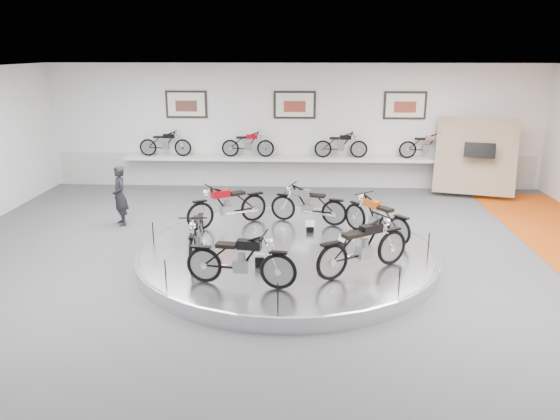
{
  "coord_description": "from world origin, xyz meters",
  "views": [
    {
      "loc": [
        0.38,
        -10.72,
        4.43
      ],
      "look_at": [
        -0.17,
        0.6,
        1.07
      ],
      "focal_mm": 35.0,
      "sensor_mm": 36.0,
      "label": 1
    }
  ],
  "objects_px": {
    "bike_a": "(377,217)",
    "visitor": "(120,196)",
    "bike_c": "(227,205)",
    "shelf": "(294,159)",
    "bike_e": "(241,259)",
    "bike_b": "(308,204)",
    "bike_f": "(363,245)",
    "display_platform": "(287,255)",
    "bike_d": "(196,234)"
  },
  "relations": [
    {
      "from": "display_platform",
      "to": "bike_a",
      "type": "height_order",
      "value": "bike_a"
    },
    {
      "from": "bike_a",
      "to": "bike_d",
      "type": "xyz_separation_m",
      "value": [
        -3.84,
        -1.35,
        -0.0
      ]
    },
    {
      "from": "shelf",
      "to": "bike_a",
      "type": "distance_m",
      "value": 5.93
    },
    {
      "from": "bike_b",
      "to": "visitor",
      "type": "xyz_separation_m",
      "value": [
        -4.87,
        0.56,
        -0.0
      ]
    },
    {
      "from": "display_platform",
      "to": "bike_b",
      "type": "bearing_deg",
      "value": 75.93
    },
    {
      "from": "bike_d",
      "to": "bike_f",
      "type": "relative_size",
      "value": 0.9
    },
    {
      "from": "display_platform",
      "to": "bike_c",
      "type": "height_order",
      "value": "bike_c"
    },
    {
      "from": "display_platform",
      "to": "bike_f",
      "type": "bearing_deg",
      "value": -39.33
    },
    {
      "from": "bike_f",
      "to": "display_platform",
      "type": "bearing_deg",
      "value": 106.47
    },
    {
      "from": "shelf",
      "to": "bike_f",
      "type": "distance_m",
      "value": 7.77
    },
    {
      "from": "shelf",
      "to": "bike_b",
      "type": "distance_m",
      "value": 4.61
    },
    {
      "from": "display_platform",
      "to": "bike_c",
      "type": "relative_size",
      "value": 3.6
    },
    {
      "from": "display_platform",
      "to": "bike_e",
      "type": "relative_size",
      "value": 3.67
    },
    {
      "from": "bike_d",
      "to": "bike_c",
      "type": "bearing_deg",
      "value": 166.37
    },
    {
      "from": "bike_a",
      "to": "visitor",
      "type": "bearing_deg",
      "value": 35.82
    },
    {
      "from": "bike_a",
      "to": "bike_c",
      "type": "distance_m",
      "value": 3.55
    },
    {
      "from": "bike_c",
      "to": "visitor",
      "type": "xyz_separation_m",
      "value": [
        -2.92,
        0.87,
        -0.04
      ]
    },
    {
      "from": "bike_c",
      "to": "visitor",
      "type": "bearing_deg",
      "value": -49.72
    },
    {
      "from": "shelf",
      "to": "bike_a",
      "type": "xyz_separation_m",
      "value": [
        1.99,
        -5.58,
        -0.21
      ]
    },
    {
      "from": "bike_e",
      "to": "bike_f",
      "type": "height_order",
      "value": "bike_f"
    },
    {
      "from": "bike_c",
      "to": "display_platform",
      "type": "bearing_deg",
      "value": 101.48
    },
    {
      "from": "bike_a",
      "to": "bike_b",
      "type": "xyz_separation_m",
      "value": [
        -1.54,
        1.0,
        -0.0
      ]
    },
    {
      "from": "visitor",
      "to": "bike_b",
      "type": "bearing_deg",
      "value": 49.98
    },
    {
      "from": "display_platform",
      "to": "shelf",
      "type": "distance_m",
      "value": 6.46
    },
    {
      "from": "bike_b",
      "to": "display_platform",
      "type": "bearing_deg",
      "value": 93.27
    },
    {
      "from": "shelf",
      "to": "bike_e",
      "type": "distance_m",
      "value": 8.4
    },
    {
      "from": "bike_a",
      "to": "bike_f",
      "type": "bearing_deg",
      "value": 125.76
    },
    {
      "from": "bike_f",
      "to": "bike_e",
      "type": "bearing_deg",
      "value": 163.96
    },
    {
      "from": "bike_a",
      "to": "visitor",
      "type": "height_order",
      "value": "visitor"
    },
    {
      "from": "bike_a",
      "to": "bike_e",
      "type": "height_order",
      "value": "bike_e"
    },
    {
      "from": "bike_e",
      "to": "bike_d",
      "type": "bearing_deg",
      "value": 136.74
    },
    {
      "from": "bike_d",
      "to": "bike_f",
      "type": "height_order",
      "value": "bike_f"
    },
    {
      "from": "bike_b",
      "to": "bike_c",
      "type": "height_order",
      "value": "bike_c"
    },
    {
      "from": "bike_e",
      "to": "shelf",
      "type": "bearing_deg",
      "value": 94.49
    },
    {
      "from": "bike_b",
      "to": "bike_a",
      "type": "bearing_deg",
      "value": 164.44
    },
    {
      "from": "display_platform",
      "to": "bike_e",
      "type": "xyz_separation_m",
      "value": [
        -0.76,
        -1.96,
        0.66
      ]
    },
    {
      "from": "display_platform",
      "to": "bike_d",
      "type": "xyz_separation_m",
      "value": [
        -1.84,
        -0.53,
        0.64
      ]
    },
    {
      "from": "bike_c",
      "to": "bike_b",
      "type": "bearing_deg",
      "value": 155.68
    },
    {
      "from": "display_platform",
      "to": "bike_f",
      "type": "height_order",
      "value": "bike_f"
    },
    {
      "from": "display_platform",
      "to": "bike_d",
      "type": "relative_size",
      "value": 3.88
    },
    {
      "from": "bike_d",
      "to": "bike_e",
      "type": "bearing_deg",
      "value": 33.13
    },
    {
      "from": "bike_b",
      "to": "bike_c",
      "type": "bearing_deg",
      "value": 26.2
    },
    {
      "from": "bike_e",
      "to": "visitor",
      "type": "bearing_deg",
      "value": 139.75
    },
    {
      "from": "display_platform",
      "to": "bike_d",
      "type": "height_order",
      "value": "bike_d"
    },
    {
      "from": "visitor",
      "to": "bike_e",
      "type": "bearing_deg",
      "value": 6.64
    },
    {
      "from": "bike_c",
      "to": "bike_a",
      "type": "bearing_deg",
      "value": 135.59
    },
    {
      "from": "bike_a",
      "to": "bike_f",
      "type": "xyz_separation_m",
      "value": [
        -0.5,
        -2.04,
        0.05
      ]
    },
    {
      "from": "bike_b",
      "to": "visitor",
      "type": "relative_size",
      "value": 1.06
    },
    {
      "from": "bike_e",
      "to": "visitor",
      "type": "xyz_separation_m",
      "value": [
        -3.65,
        4.34,
        -0.03
      ]
    },
    {
      "from": "bike_c",
      "to": "visitor",
      "type": "distance_m",
      "value": 3.05
    }
  ]
}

